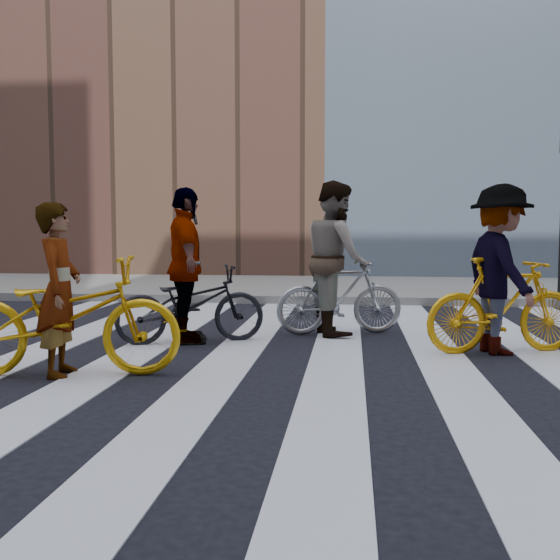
% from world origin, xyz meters
% --- Properties ---
extents(ground, '(100.00, 100.00, 0.00)m').
position_xyz_m(ground, '(0.00, 0.00, 0.00)').
color(ground, black).
rests_on(ground, ground).
extents(sidewalk_far, '(100.00, 5.00, 0.15)m').
position_xyz_m(sidewalk_far, '(0.00, 7.50, 0.07)').
color(sidewalk_far, gray).
rests_on(sidewalk_far, ground).
extents(zebra_crosswalk, '(8.25, 10.00, 0.01)m').
position_xyz_m(zebra_crosswalk, '(0.00, 0.00, 0.01)').
color(zebra_crosswalk, silver).
rests_on(zebra_crosswalk, ground).
extents(bike_yellow_left, '(2.22, 1.09, 1.12)m').
position_xyz_m(bike_yellow_left, '(-1.94, -0.86, 0.56)').
color(bike_yellow_left, '#E3A30C').
rests_on(bike_yellow_left, ground).
extents(bike_silver_mid, '(1.72, 0.89, 0.99)m').
position_xyz_m(bike_silver_mid, '(0.55, 1.81, 0.50)').
color(bike_silver_mid, '#93949C').
rests_on(bike_silver_mid, ground).
extents(bike_yellow_right, '(1.83, 0.94, 1.06)m').
position_xyz_m(bike_yellow_right, '(2.36, 0.71, 0.53)').
color(bike_yellow_right, orange).
rests_on(bike_yellow_right, ground).
extents(bike_dark_rear, '(1.88, 1.24, 0.93)m').
position_xyz_m(bike_dark_rear, '(-1.21, 0.95, 0.47)').
color(bike_dark_rear, black).
rests_on(bike_dark_rear, ground).
extents(rider_left, '(0.48, 0.64, 1.61)m').
position_xyz_m(rider_left, '(-1.99, -0.86, 0.81)').
color(rider_left, slate).
rests_on(rider_left, ground).
extents(rider_mid, '(0.98, 1.12, 1.98)m').
position_xyz_m(rider_mid, '(0.50, 1.81, 0.99)').
color(rider_mid, slate).
rests_on(rider_mid, ground).
extents(rider_right, '(0.98, 1.33, 1.85)m').
position_xyz_m(rider_right, '(2.31, 0.71, 0.93)').
color(rider_right, slate).
rests_on(rider_right, ground).
extents(rider_rear, '(0.83, 1.18, 1.86)m').
position_xyz_m(rider_rear, '(-1.26, 0.95, 0.93)').
color(rider_rear, slate).
rests_on(rider_rear, ground).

